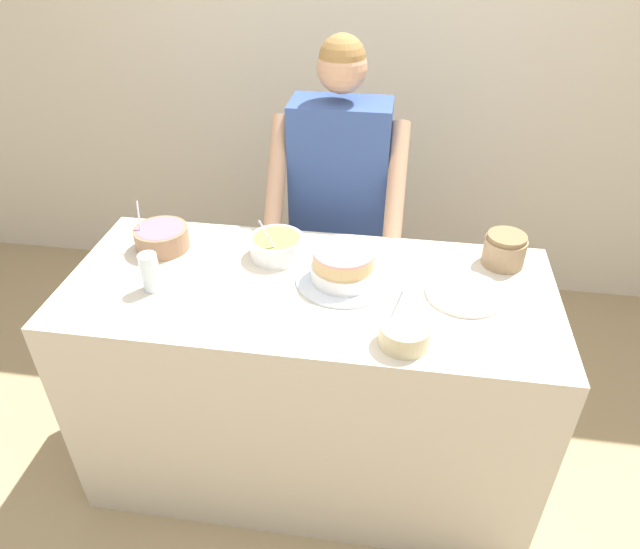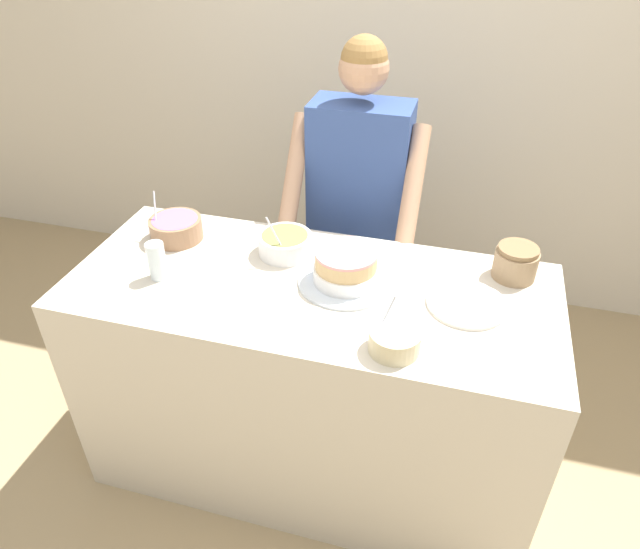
# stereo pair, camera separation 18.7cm
# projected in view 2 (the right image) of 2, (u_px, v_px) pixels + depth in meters

# --- Properties ---
(ground_plane) EXTENTS (14.00, 14.00, 0.00)m
(ground_plane) POSITION_uv_depth(u_px,v_px,m) (286.00, 532.00, 2.19)
(ground_plane) COLOR tan
(wall_back) EXTENTS (10.00, 0.05, 2.60)m
(wall_back) POSITION_uv_depth(u_px,v_px,m) (391.00, 63.00, 2.91)
(wall_back) COLOR beige
(wall_back) RESTS_ON ground_plane
(counter) EXTENTS (1.68, 0.72, 0.93)m
(counter) POSITION_uv_depth(u_px,v_px,m) (311.00, 381.00, 2.21)
(counter) COLOR beige
(counter) RESTS_ON ground_plane
(person_baker) EXTENTS (0.55, 0.46, 1.61)m
(person_baker) POSITION_uv_depth(u_px,v_px,m) (358.00, 196.00, 2.43)
(person_baker) COLOR #2D2D38
(person_baker) RESTS_ON ground_plane
(cake) EXTENTS (0.33, 0.33, 0.12)m
(cake) POSITION_uv_depth(u_px,v_px,m) (346.00, 269.00, 1.93)
(cake) COLOR silver
(cake) RESTS_ON counter
(frosting_bowl_white) EXTENTS (0.15, 0.15, 0.15)m
(frosting_bowl_white) POSITION_uv_depth(u_px,v_px,m) (395.00, 340.00, 1.66)
(frosting_bowl_white) COLOR beige
(frosting_bowl_white) RESTS_ON counter
(frosting_bowl_purple) EXTENTS (0.20, 0.20, 0.19)m
(frosting_bowl_purple) POSITION_uv_depth(u_px,v_px,m) (176.00, 228.00, 2.18)
(frosting_bowl_purple) COLOR #936B4C
(frosting_bowl_purple) RESTS_ON counter
(frosting_bowl_olive) EXTENTS (0.20, 0.20, 0.18)m
(frosting_bowl_olive) POSITION_uv_depth(u_px,v_px,m) (285.00, 243.00, 2.09)
(frosting_bowl_olive) COLOR white
(frosting_bowl_olive) RESTS_ON counter
(drinking_glass) EXTENTS (0.06, 0.06, 0.14)m
(drinking_glass) POSITION_uv_depth(u_px,v_px,m) (157.00, 261.00, 1.95)
(drinking_glass) COLOR silver
(drinking_glass) RESTS_ON counter
(ceramic_plate) EXTENTS (0.26, 0.26, 0.01)m
(ceramic_plate) POSITION_uv_depth(u_px,v_px,m) (467.00, 304.00, 1.85)
(ceramic_plate) COLOR white
(ceramic_plate) RESTS_ON counter
(stoneware_jar) EXTENTS (0.15, 0.15, 0.12)m
(stoneware_jar) POSITION_uv_depth(u_px,v_px,m) (516.00, 262.00, 1.96)
(stoneware_jar) COLOR #9E7F5B
(stoneware_jar) RESTS_ON counter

